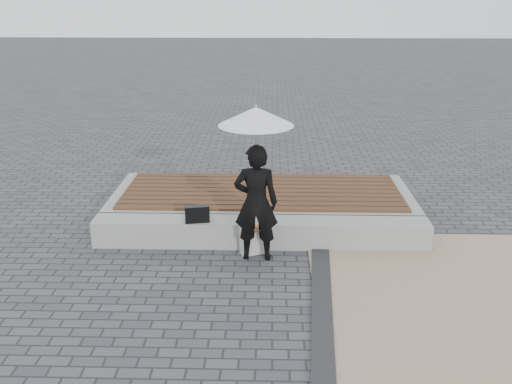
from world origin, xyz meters
TOP-DOWN VIEW (x-y plane):
  - ground at (0.00, 0.00)m, footprint 80.00×80.00m
  - edging_band at (0.75, -0.50)m, footprint 0.61×5.20m
  - seating_ledge at (0.00, 1.60)m, footprint 5.00×0.45m
  - timber_platform at (0.00, 2.80)m, footprint 5.00×2.00m
  - timber_decking at (0.00, 2.80)m, footprint 4.60×1.80m
  - woman at (-0.06, 1.14)m, footprint 0.62×0.41m
  - parasol at (-0.06, 1.14)m, footprint 1.00×1.00m
  - handbag at (-0.93, 1.49)m, footprint 0.37×0.19m
  - canvas_tote at (-0.08, 1.30)m, footprint 0.44×0.32m
  - magazine at (-0.08, 1.25)m, footprint 0.38×0.32m

SIDE VIEW (x-z plane):
  - ground at x=0.00m, z-range 0.00..0.00m
  - edging_band at x=0.75m, z-range 0.00..0.04m
  - seating_ledge at x=0.00m, z-range 0.00..0.40m
  - timber_platform at x=0.00m, z-range 0.00..0.40m
  - canvas_tote at x=-0.08m, z-range 0.00..0.43m
  - timber_decking at x=0.00m, z-range 0.40..0.44m
  - magazine at x=-0.08m, z-range 0.43..0.44m
  - handbag at x=-0.93m, z-range 0.40..0.65m
  - woman at x=-0.06m, z-range 0.00..1.68m
  - parasol at x=-0.06m, z-range 1.41..2.70m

